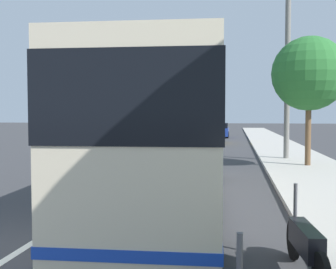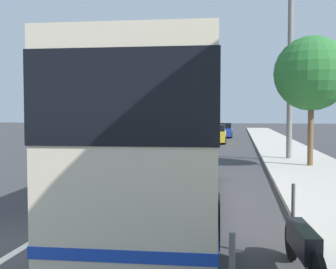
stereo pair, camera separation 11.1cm
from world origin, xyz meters
name	(u,v)px [view 1 (the left image)]	position (x,y,z in m)	size (l,w,h in m)	color
ground_plane	(18,252)	(0.00, 0.00, 0.00)	(220.00, 220.00, 0.00)	#38383A
sidewalk_curb	(315,174)	(10.00, -6.74, 0.07)	(110.00, 3.60, 0.14)	#B2ADA3
lane_divider_line	(146,171)	(10.00, 0.00, 0.00)	(110.00, 0.16, 0.01)	silver
coach_bus	(172,127)	(4.39, -1.98, 2.04)	(12.04, 3.15, 3.50)	beige
motorcycle_nearest_curb	(306,245)	(-0.32, -4.69, 0.48)	(2.17, 0.34, 1.27)	black
car_far_distant	(220,131)	(36.36, -2.04, 0.72)	(4.38, 1.92, 1.53)	navy
car_side_street	(211,134)	(27.51, -1.70, 0.73)	(4.31, 1.95, 1.54)	gold
car_ahead_same_lane	(173,132)	(32.28, 2.32, 0.67)	(4.45, 2.02, 1.42)	gray
roadside_tree_mid_block	(309,74)	(12.20, -6.85, 4.16)	(3.25, 3.25, 5.80)	brown
utility_pole	(287,79)	(15.08, -6.28, 4.20)	(0.28, 0.28, 8.41)	slate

